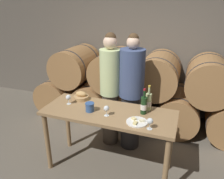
% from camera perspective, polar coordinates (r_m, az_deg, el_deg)
% --- Properties ---
extents(ground_plane, '(10.00, 10.00, 0.00)m').
position_cam_1_polar(ground_plane, '(3.30, -0.81, -19.74)').
color(ground_plane, '#665E51').
extents(stone_wall_back, '(10.00, 0.12, 3.20)m').
position_cam_1_polar(stone_wall_back, '(4.44, 8.45, 14.10)').
color(stone_wall_back, '#60594F').
rests_on(stone_wall_back, ground_plane).
extents(barrel_stack, '(4.01, 0.94, 1.38)m').
position_cam_1_polar(barrel_stack, '(4.13, 6.04, -0.12)').
color(barrel_stack, '#9E7042').
rests_on(barrel_stack, ground_plane).
extents(tasting_table, '(1.70, 0.66, 0.90)m').
position_cam_1_polar(tasting_table, '(2.84, -0.90, -8.04)').
color(tasting_table, '#99754C').
rests_on(tasting_table, ground_plane).
extents(person_left, '(0.31, 0.31, 1.80)m').
position_cam_1_polar(person_left, '(3.36, -0.44, -0.10)').
color(person_left, '#4C4238').
rests_on(person_left, ground_plane).
extents(person_right, '(0.36, 0.36, 1.80)m').
position_cam_1_polar(person_right, '(3.27, 5.07, -1.13)').
color(person_right, '#232326').
rests_on(person_right, ground_plane).
extents(wine_bottle_red, '(0.08, 0.08, 0.33)m').
position_cam_1_polar(wine_bottle_red, '(2.71, 8.30, -4.09)').
color(wine_bottle_red, '#193819').
rests_on(wine_bottle_red, tasting_table).
extents(wine_bottle_white, '(0.08, 0.08, 0.34)m').
position_cam_1_polar(wine_bottle_white, '(2.80, 9.49, -3.22)').
color(wine_bottle_white, '#ADBC7F').
rests_on(wine_bottle_white, tasting_table).
extents(blue_crock, '(0.12, 0.12, 0.11)m').
position_cam_1_polar(blue_crock, '(2.77, -5.83, -4.51)').
color(blue_crock, '#335693').
rests_on(blue_crock, tasting_table).
extents(bread_basket, '(0.22, 0.22, 0.12)m').
position_cam_1_polar(bread_basket, '(3.13, -8.04, -1.77)').
color(bread_basket, tan).
rests_on(bread_basket, tasting_table).
extents(cheese_plate, '(0.25, 0.25, 0.04)m').
position_cam_1_polar(cheese_plate, '(2.55, 6.54, -8.39)').
color(cheese_plate, white).
rests_on(cheese_plate, tasting_table).
extents(wine_glass_far_left, '(0.07, 0.07, 0.13)m').
position_cam_1_polar(wine_glass_far_left, '(2.99, -11.34, -2.09)').
color(wine_glass_far_left, white).
rests_on(wine_glass_far_left, tasting_table).
extents(wine_glass_left, '(0.07, 0.07, 0.13)m').
position_cam_1_polar(wine_glass_left, '(2.64, -1.46, -5.05)').
color(wine_glass_left, white).
rests_on(wine_glass_left, tasting_table).
extents(wine_glass_center, '(0.07, 0.07, 0.13)m').
position_cam_1_polar(wine_glass_center, '(2.41, 9.91, -8.23)').
color(wine_glass_center, white).
rests_on(wine_glass_center, tasting_table).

